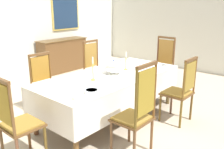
% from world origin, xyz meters
% --- Properties ---
extents(ground, '(7.67, 5.97, 0.04)m').
position_xyz_m(ground, '(0.00, 0.00, -0.02)').
color(ground, '#C5B499').
extents(back_wall, '(7.67, 0.08, 3.53)m').
position_xyz_m(back_wall, '(0.00, 3.02, 1.76)').
color(back_wall, silver).
rests_on(back_wall, ground).
extents(right_wall, '(0.08, 5.97, 3.53)m').
position_xyz_m(right_wall, '(3.87, 0.00, 1.76)').
color(right_wall, silver).
rests_on(right_wall, ground).
extents(dining_table, '(2.52, 1.10, 0.75)m').
position_xyz_m(dining_table, '(0.00, -0.29, 0.68)').
color(dining_table, brown).
rests_on(dining_table, ground).
extents(tablecloth, '(2.54, 1.12, 0.45)m').
position_xyz_m(tablecloth, '(0.00, -0.29, 0.63)').
color(tablecloth, white).
rests_on(tablecloth, dining_table).
extents(chair_south_a, '(0.44, 0.42, 1.22)m').
position_xyz_m(chair_south_a, '(-0.61, -1.25, 0.61)').
color(chair_south_a, brown).
rests_on(chair_south_a, ground).
extents(chair_north_a, '(0.44, 0.42, 1.06)m').
position_xyz_m(chair_north_a, '(-0.61, 0.66, 0.55)').
color(chair_north_a, brown).
rests_on(chair_north_a, ground).
extents(chair_south_b, '(0.44, 0.42, 1.08)m').
position_xyz_m(chair_south_b, '(0.60, -1.24, 0.56)').
color(chair_south_b, brown).
rests_on(chair_south_b, ground).
extents(chair_north_b, '(0.44, 0.42, 1.14)m').
position_xyz_m(chair_north_b, '(0.60, 0.66, 0.58)').
color(chair_north_b, brown).
rests_on(chair_north_b, ground).
extents(chair_head_west, '(0.42, 0.44, 1.11)m').
position_xyz_m(chair_head_west, '(-1.67, -0.29, 0.57)').
color(chair_head_west, brown).
rests_on(chair_head_west, ground).
extents(chair_head_east, '(0.42, 0.44, 1.19)m').
position_xyz_m(chair_head_east, '(1.67, -0.29, 0.60)').
color(chair_head_east, brown).
rests_on(chair_head_east, ground).
extents(soup_tureen, '(0.30, 0.30, 0.24)m').
position_xyz_m(soup_tureen, '(0.07, -0.29, 0.86)').
color(soup_tureen, white).
rests_on(soup_tureen, tablecloth).
extents(candlestick_west, '(0.07, 0.07, 0.36)m').
position_xyz_m(candlestick_west, '(-0.40, -0.29, 0.89)').
color(candlestick_west, gold).
rests_on(candlestick_west, tablecloth).
extents(candlestick_east, '(0.07, 0.07, 0.32)m').
position_xyz_m(candlestick_east, '(0.40, -0.29, 0.87)').
color(candlestick_east, gold).
rests_on(candlestick_east, tablecloth).
extents(bowl_near_left, '(0.19, 0.19, 0.05)m').
position_xyz_m(bowl_near_left, '(0.93, 0.14, 0.78)').
color(bowl_near_left, white).
rests_on(bowl_near_left, tablecloth).
extents(bowl_near_right, '(0.15, 0.15, 0.03)m').
position_xyz_m(bowl_near_right, '(1.04, -0.68, 0.77)').
color(bowl_near_right, white).
rests_on(bowl_near_right, tablecloth).
extents(bowl_far_left, '(0.15, 0.15, 0.04)m').
position_xyz_m(bowl_far_left, '(-1.05, -0.70, 0.77)').
color(bowl_far_left, white).
rests_on(bowl_far_left, tablecloth).
extents(bowl_far_right, '(0.18, 0.18, 0.05)m').
position_xyz_m(bowl_far_right, '(-0.80, -0.67, 0.78)').
color(bowl_far_right, white).
rests_on(bowl_far_right, tablecloth).
extents(spoon_primary, '(0.03, 0.18, 0.01)m').
position_xyz_m(spoon_primary, '(1.05, 0.17, 0.75)').
color(spoon_primary, gold).
rests_on(spoon_primary, tablecloth).
extents(spoon_secondary, '(0.03, 0.18, 0.01)m').
position_xyz_m(spoon_secondary, '(1.15, -0.65, 0.75)').
color(spoon_secondary, gold).
rests_on(spoon_secondary, tablecloth).
extents(sideboard, '(1.44, 0.48, 0.90)m').
position_xyz_m(sideboard, '(1.36, 2.71, 0.45)').
color(sideboard, brown).
rests_on(sideboard, ground).
extents(framed_painting, '(0.94, 0.05, 1.18)m').
position_xyz_m(framed_painting, '(1.74, 2.96, 1.71)').
color(framed_painting, '#D1B251').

